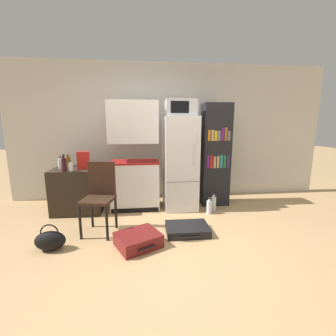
{
  "coord_description": "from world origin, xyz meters",
  "views": [
    {
      "loc": [
        -0.38,
        -2.64,
        1.5
      ],
      "look_at": [
        0.01,
        0.85,
        0.82
      ],
      "focal_mm": 24.0,
      "sensor_mm": 36.0,
      "label": 1
    }
  ],
  "objects_px": {
    "kitchen_hutch": "(134,160)",
    "cereal_box": "(83,161)",
    "bottle_milk_white": "(71,167)",
    "suitcase_small_flat": "(138,240)",
    "handbag": "(50,241)",
    "water_bottle_middle": "(209,207)",
    "refrigerator": "(180,163)",
    "side_table": "(79,190)",
    "microwave": "(181,108)",
    "water_bottle_front": "(214,203)",
    "suitcase_large_flat": "(187,229)",
    "chair": "(100,191)",
    "bottle_clear_short": "(61,164)",
    "bookshelf": "(215,155)",
    "bottle_amber_beer": "(68,161)",
    "bottle_wine_dark": "(64,164)"
  },
  "relations": [
    {
      "from": "kitchen_hutch",
      "to": "cereal_box",
      "type": "xyz_separation_m",
      "value": [
        -0.83,
        -0.16,
        0.03
      ]
    },
    {
      "from": "cereal_box",
      "to": "bottle_milk_white",
      "type": "bearing_deg",
      "value": -143.35
    },
    {
      "from": "suitcase_small_flat",
      "to": "handbag",
      "type": "xyz_separation_m",
      "value": [
        -1.06,
        0.02,
        0.04
      ]
    },
    {
      "from": "handbag",
      "to": "water_bottle_middle",
      "type": "height_order",
      "value": "handbag"
    },
    {
      "from": "refrigerator",
      "to": "water_bottle_middle",
      "type": "height_order",
      "value": "refrigerator"
    },
    {
      "from": "side_table",
      "to": "microwave",
      "type": "bearing_deg",
      "value": -0.11
    },
    {
      "from": "water_bottle_front",
      "to": "refrigerator",
      "type": "bearing_deg",
      "value": 155.3
    },
    {
      "from": "bottle_milk_white",
      "to": "suitcase_large_flat",
      "type": "relative_size",
      "value": 0.29
    },
    {
      "from": "chair",
      "to": "handbag",
      "type": "distance_m",
      "value": 0.85
    },
    {
      "from": "bottle_milk_white",
      "to": "microwave",
      "type": "bearing_deg",
      "value": 7.2
    },
    {
      "from": "bottle_clear_short",
      "to": "cereal_box",
      "type": "relative_size",
      "value": 0.69
    },
    {
      "from": "refrigerator",
      "to": "microwave",
      "type": "xyz_separation_m",
      "value": [
        -0.0,
        -0.0,
        0.96
      ]
    },
    {
      "from": "bookshelf",
      "to": "water_bottle_middle",
      "type": "relative_size",
      "value": 6.47
    },
    {
      "from": "bottle_milk_white",
      "to": "refrigerator",
      "type": "bearing_deg",
      "value": 7.24
    },
    {
      "from": "kitchen_hutch",
      "to": "microwave",
      "type": "height_order",
      "value": "microwave"
    },
    {
      "from": "bottle_milk_white",
      "to": "kitchen_hutch",
      "type": "bearing_deg",
      "value": 16.04
    },
    {
      "from": "refrigerator",
      "to": "cereal_box",
      "type": "distance_m",
      "value": 1.65
    },
    {
      "from": "water_bottle_middle",
      "to": "water_bottle_front",
      "type": "bearing_deg",
      "value": 47.4
    },
    {
      "from": "cereal_box",
      "to": "chair",
      "type": "height_order",
      "value": "cereal_box"
    },
    {
      "from": "cereal_box",
      "to": "bottle_clear_short",
      "type": "bearing_deg",
      "value": 164.2
    },
    {
      "from": "suitcase_small_flat",
      "to": "handbag",
      "type": "distance_m",
      "value": 1.06
    },
    {
      "from": "refrigerator",
      "to": "water_bottle_middle",
      "type": "relative_size",
      "value": 5.65
    },
    {
      "from": "bottle_amber_beer",
      "to": "handbag",
      "type": "bearing_deg",
      "value": -82.36
    },
    {
      "from": "bookshelf",
      "to": "bottle_milk_white",
      "type": "height_order",
      "value": "bookshelf"
    },
    {
      "from": "refrigerator",
      "to": "suitcase_large_flat",
      "type": "relative_size",
      "value": 2.74
    },
    {
      "from": "bookshelf",
      "to": "suitcase_large_flat",
      "type": "relative_size",
      "value": 3.14
    },
    {
      "from": "handbag",
      "to": "water_bottle_middle",
      "type": "distance_m",
      "value": 2.41
    },
    {
      "from": "microwave",
      "to": "water_bottle_front",
      "type": "height_order",
      "value": "microwave"
    },
    {
      "from": "bookshelf",
      "to": "chair",
      "type": "distance_m",
      "value": 2.19
    },
    {
      "from": "bookshelf",
      "to": "bottle_clear_short",
      "type": "bearing_deg",
      "value": -177.58
    },
    {
      "from": "bottle_wine_dark",
      "to": "suitcase_large_flat",
      "type": "height_order",
      "value": "bottle_wine_dark"
    },
    {
      "from": "bottle_wine_dark",
      "to": "refrigerator",
      "type": "bearing_deg",
      "value": 7.29
    },
    {
      "from": "microwave",
      "to": "handbag",
      "type": "distance_m",
      "value": 2.76
    },
    {
      "from": "bottle_amber_beer",
      "to": "water_bottle_middle",
      "type": "relative_size",
      "value": 0.7
    },
    {
      "from": "bottle_amber_beer",
      "to": "side_table",
      "type": "bearing_deg",
      "value": -48.43
    },
    {
      "from": "side_table",
      "to": "bottle_clear_short",
      "type": "xyz_separation_m",
      "value": [
        -0.26,
        0.01,
        0.47
      ]
    },
    {
      "from": "handbag",
      "to": "cereal_box",
      "type": "bearing_deg",
      "value": 82.84
    },
    {
      "from": "side_table",
      "to": "bottle_milk_white",
      "type": "bearing_deg",
      "value": -96.05
    },
    {
      "from": "suitcase_small_flat",
      "to": "water_bottle_middle",
      "type": "height_order",
      "value": "water_bottle_middle"
    },
    {
      "from": "refrigerator",
      "to": "cereal_box",
      "type": "xyz_separation_m",
      "value": [
        -1.65,
        -0.1,
        0.09
      ]
    },
    {
      "from": "bottle_clear_short",
      "to": "suitcase_small_flat",
      "type": "distance_m",
      "value": 2.01
    },
    {
      "from": "refrigerator",
      "to": "bookshelf",
      "type": "relative_size",
      "value": 0.87
    },
    {
      "from": "bookshelf",
      "to": "handbag",
      "type": "bearing_deg",
      "value": -150.32
    },
    {
      "from": "cereal_box",
      "to": "handbag",
      "type": "bearing_deg",
      "value": -97.16
    },
    {
      "from": "bookshelf",
      "to": "handbag",
      "type": "relative_size",
      "value": 5.22
    },
    {
      "from": "chair",
      "to": "suitcase_large_flat",
      "type": "relative_size",
      "value": 1.65
    },
    {
      "from": "bookshelf",
      "to": "cereal_box",
      "type": "distance_m",
      "value": 2.34
    },
    {
      "from": "suitcase_small_flat",
      "to": "bottle_amber_beer",
      "type": "bearing_deg",
      "value": 102.69
    },
    {
      "from": "side_table",
      "to": "water_bottle_front",
      "type": "relative_size",
      "value": 2.52
    },
    {
      "from": "suitcase_small_flat",
      "to": "refrigerator",
      "type": "bearing_deg",
      "value": 33.79
    }
  ]
}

